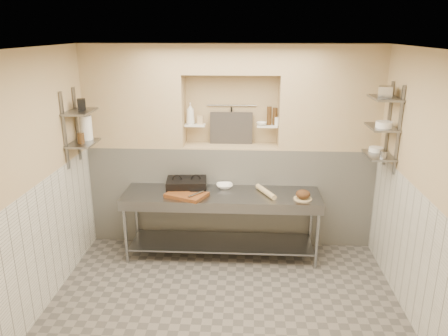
# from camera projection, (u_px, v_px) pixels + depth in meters

# --- Properties ---
(floor) EXTENTS (4.00, 3.90, 0.10)m
(floor) POSITION_uv_depth(u_px,v_px,m) (224.00, 311.00, 4.91)
(floor) COLOR #655F5A
(floor) RESTS_ON ground
(ceiling) EXTENTS (4.00, 3.90, 0.10)m
(ceiling) POSITION_uv_depth(u_px,v_px,m) (224.00, 43.00, 4.03)
(ceiling) COLOR silver
(ceiling) RESTS_ON ground
(wall_left) EXTENTS (0.10, 3.90, 2.80)m
(wall_left) POSITION_uv_depth(u_px,v_px,m) (29.00, 186.00, 4.57)
(wall_left) COLOR tan
(wall_left) RESTS_ON ground
(wall_right) EXTENTS (0.10, 3.90, 2.80)m
(wall_right) POSITION_uv_depth(u_px,v_px,m) (429.00, 194.00, 4.36)
(wall_right) COLOR tan
(wall_right) RESTS_ON ground
(wall_back) EXTENTS (4.00, 0.10, 2.80)m
(wall_back) POSITION_uv_depth(u_px,v_px,m) (232.00, 142.00, 6.37)
(wall_back) COLOR tan
(wall_back) RESTS_ON ground
(wall_front) EXTENTS (4.00, 0.10, 2.80)m
(wall_front) POSITION_uv_depth(u_px,v_px,m) (205.00, 309.00, 2.56)
(wall_front) COLOR tan
(wall_front) RESTS_ON ground
(backwall_lower) EXTENTS (4.00, 0.40, 1.40)m
(backwall_lower) POSITION_uv_depth(u_px,v_px,m) (231.00, 193.00, 6.34)
(backwall_lower) COLOR silver
(backwall_lower) RESTS_ON floor
(alcove_sill) EXTENTS (1.30, 0.40, 0.02)m
(alcove_sill) POSITION_uv_depth(u_px,v_px,m) (231.00, 146.00, 6.13)
(alcove_sill) COLOR tan
(alcove_sill) RESTS_ON backwall_lower
(backwall_pillar_left) EXTENTS (1.35, 0.40, 1.40)m
(backwall_pillar_left) POSITION_uv_depth(u_px,v_px,m) (135.00, 96.00, 5.99)
(backwall_pillar_left) COLOR tan
(backwall_pillar_left) RESTS_ON backwall_lower
(backwall_pillar_right) EXTENTS (1.35, 0.40, 1.40)m
(backwall_pillar_right) POSITION_uv_depth(u_px,v_px,m) (330.00, 97.00, 5.85)
(backwall_pillar_right) COLOR tan
(backwall_pillar_right) RESTS_ON backwall_lower
(backwall_header) EXTENTS (1.30, 0.40, 0.40)m
(backwall_header) POSITION_uv_depth(u_px,v_px,m) (231.00, 59.00, 5.77)
(backwall_header) COLOR tan
(backwall_header) RESTS_ON backwall_lower
(wainscot_left) EXTENTS (0.02, 3.90, 1.40)m
(wainscot_left) POSITION_uv_depth(u_px,v_px,m) (43.00, 246.00, 4.78)
(wainscot_left) COLOR silver
(wainscot_left) RESTS_ON floor
(wainscot_right) EXTENTS (0.02, 3.90, 1.40)m
(wainscot_right) POSITION_uv_depth(u_px,v_px,m) (413.00, 256.00, 4.57)
(wainscot_right) COLOR silver
(wainscot_right) RESTS_ON floor
(alcove_shelf_left) EXTENTS (0.28, 0.16, 0.02)m
(alcove_shelf_left) POSITION_uv_depth(u_px,v_px,m) (195.00, 125.00, 6.07)
(alcove_shelf_left) COLOR white
(alcove_shelf_left) RESTS_ON backwall_lower
(alcove_shelf_right) EXTENTS (0.28, 0.16, 0.02)m
(alcove_shelf_right) POSITION_uv_depth(u_px,v_px,m) (267.00, 126.00, 6.01)
(alcove_shelf_right) COLOR white
(alcove_shelf_right) RESTS_ON backwall_lower
(utensil_rail) EXTENTS (0.70, 0.02, 0.02)m
(utensil_rail) POSITION_uv_depth(u_px,v_px,m) (232.00, 105.00, 6.13)
(utensil_rail) COLOR gray
(utensil_rail) RESTS_ON wall_back
(hanging_steel) EXTENTS (0.02, 0.02, 0.30)m
(hanging_steel) POSITION_uv_depth(u_px,v_px,m) (231.00, 118.00, 6.16)
(hanging_steel) COLOR black
(hanging_steel) RESTS_ON utensil_rail
(splash_panel) EXTENTS (0.60, 0.08, 0.45)m
(splash_panel) POSITION_uv_depth(u_px,v_px,m) (231.00, 128.00, 6.15)
(splash_panel) COLOR #383330
(splash_panel) RESTS_ON alcove_sill
(shelf_rail_left_a) EXTENTS (0.03, 0.03, 0.95)m
(shelf_rail_left_a) POSITION_uv_depth(u_px,v_px,m) (77.00, 124.00, 5.64)
(shelf_rail_left_a) COLOR slate
(shelf_rail_left_a) RESTS_ON wall_left
(shelf_rail_left_b) EXTENTS (0.03, 0.03, 0.95)m
(shelf_rail_left_b) POSITION_uv_depth(u_px,v_px,m) (65.00, 131.00, 5.26)
(shelf_rail_left_b) COLOR slate
(shelf_rail_left_b) RESTS_ON wall_left
(wall_shelf_left_lower) EXTENTS (0.30, 0.50, 0.02)m
(wall_shelf_left_lower) POSITION_uv_depth(u_px,v_px,m) (83.00, 143.00, 5.50)
(wall_shelf_left_lower) COLOR slate
(wall_shelf_left_lower) RESTS_ON wall_left
(wall_shelf_left_upper) EXTENTS (0.30, 0.50, 0.03)m
(wall_shelf_left_upper) POSITION_uv_depth(u_px,v_px,m) (80.00, 112.00, 5.38)
(wall_shelf_left_upper) COLOR slate
(wall_shelf_left_upper) RESTS_ON wall_left
(shelf_rail_right_a) EXTENTS (0.03, 0.03, 1.05)m
(shelf_rail_right_a) POSITION_uv_depth(u_px,v_px,m) (388.00, 124.00, 5.41)
(shelf_rail_right_a) COLOR slate
(shelf_rail_right_a) RESTS_ON wall_right
(shelf_rail_right_b) EXTENTS (0.03, 0.03, 1.05)m
(shelf_rail_right_b) POSITION_uv_depth(u_px,v_px,m) (399.00, 131.00, 5.03)
(shelf_rail_right_b) COLOR slate
(shelf_rail_right_b) RESTS_ON wall_right
(wall_shelf_right_lower) EXTENTS (0.30, 0.50, 0.02)m
(wall_shelf_right_lower) POSITION_uv_depth(u_px,v_px,m) (379.00, 155.00, 5.34)
(wall_shelf_right_lower) COLOR slate
(wall_shelf_right_lower) RESTS_ON wall_right
(wall_shelf_right_mid) EXTENTS (0.30, 0.50, 0.02)m
(wall_shelf_right_mid) POSITION_uv_depth(u_px,v_px,m) (382.00, 127.00, 5.23)
(wall_shelf_right_mid) COLOR slate
(wall_shelf_right_mid) RESTS_ON wall_right
(wall_shelf_right_upper) EXTENTS (0.30, 0.50, 0.03)m
(wall_shelf_right_upper) POSITION_uv_depth(u_px,v_px,m) (385.00, 98.00, 5.12)
(wall_shelf_right_upper) COLOR slate
(wall_shelf_right_upper) RESTS_ON wall_right
(prep_table) EXTENTS (2.60, 0.70, 0.90)m
(prep_table) POSITION_uv_depth(u_px,v_px,m) (221.00, 212.00, 5.83)
(prep_table) COLOR gray
(prep_table) RESTS_ON floor
(panini_press) EXTENTS (0.56, 0.43, 0.14)m
(panini_press) POSITION_uv_depth(u_px,v_px,m) (187.00, 184.00, 5.89)
(panini_press) COLOR black
(panini_press) RESTS_ON prep_table
(cutting_board) EXTENTS (0.59, 0.52, 0.04)m
(cutting_board) POSITION_uv_depth(u_px,v_px,m) (187.00, 195.00, 5.66)
(cutting_board) COLOR brown
(cutting_board) RESTS_ON prep_table
(knife_blade) EXTENTS (0.26, 0.06, 0.01)m
(knife_blade) POSITION_uv_depth(u_px,v_px,m) (200.00, 192.00, 5.70)
(knife_blade) COLOR gray
(knife_blade) RESTS_ON cutting_board
(tongs) EXTENTS (0.19, 0.23, 0.02)m
(tongs) POSITION_uv_depth(u_px,v_px,m) (196.00, 194.00, 5.59)
(tongs) COLOR gray
(tongs) RESTS_ON cutting_board
(mixing_bowl) EXTENTS (0.25, 0.25, 0.05)m
(mixing_bowl) POSITION_uv_depth(u_px,v_px,m) (225.00, 186.00, 5.96)
(mixing_bowl) COLOR white
(mixing_bowl) RESTS_ON prep_table
(rolling_pin) EXTENTS (0.26, 0.45, 0.07)m
(rolling_pin) POSITION_uv_depth(u_px,v_px,m) (266.00, 192.00, 5.73)
(rolling_pin) COLOR tan
(rolling_pin) RESTS_ON prep_table
(bread_board) EXTENTS (0.23, 0.23, 0.01)m
(bread_board) POSITION_uv_depth(u_px,v_px,m) (303.00, 199.00, 5.57)
(bread_board) COLOR tan
(bread_board) RESTS_ON prep_table
(bread_loaf) EXTENTS (0.19, 0.19, 0.11)m
(bread_loaf) POSITION_uv_depth(u_px,v_px,m) (303.00, 194.00, 5.55)
(bread_loaf) COLOR #4C2D19
(bread_loaf) RESTS_ON bread_board
(bottle_soap) EXTENTS (0.12, 0.12, 0.30)m
(bottle_soap) POSITION_uv_depth(u_px,v_px,m) (190.00, 114.00, 6.02)
(bottle_soap) COLOR white
(bottle_soap) RESTS_ON alcove_shelf_left
(jar_alcove) EXTENTS (0.08, 0.08, 0.12)m
(jar_alcove) POSITION_uv_depth(u_px,v_px,m) (200.00, 120.00, 6.05)
(jar_alcove) COLOR tan
(jar_alcove) RESTS_ON alcove_shelf_left
(bowl_alcove) EXTENTS (0.16, 0.16, 0.04)m
(bowl_alcove) POSITION_uv_depth(u_px,v_px,m) (262.00, 124.00, 5.98)
(bowl_alcove) COLOR white
(bowl_alcove) RESTS_ON alcove_shelf_right
(condiment_a) EXTENTS (0.06, 0.06, 0.24)m
(condiment_a) POSITION_uv_depth(u_px,v_px,m) (275.00, 116.00, 5.98)
(condiment_a) COLOR #402A14
(condiment_a) RESTS_ON alcove_shelf_right
(condiment_b) EXTENTS (0.06, 0.06, 0.26)m
(condiment_b) POSITION_uv_depth(u_px,v_px,m) (269.00, 116.00, 5.97)
(condiment_b) COLOR #402A14
(condiment_b) RESTS_ON alcove_shelf_right
(condiment_c) EXTENTS (0.06, 0.06, 0.11)m
(condiment_c) POSITION_uv_depth(u_px,v_px,m) (277.00, 121.00, 5.97)
(condiment_c) COLOR white
(condiment_c) RESTS_ON alcove_shelf_right
(jug_left) EXTENTS (0.15, 0.15, 0.31)m
(jug_left) POSITION_uv_depth(u_px,v_px,m) (86.00, 128.00, 5.59)
(jug_left) COLOR white
(jug_left) RESTS_ON wall_shelf_left_lower
(jar_left) EXTENTS (0.09, 0.09, 0.13)m
(jar_left) POSITION_uv_depth(u_px,v_px,m) (81.00, 138.00, 5.43)
(jar_left) COLOR #402A14
(jar_left) RESTS_ON wall_shelf_left_lower
(box_left_upper) EXTENTS (0.12, 0.12, 0.14)m
(box_left_upper) POSITION_uv_depth(u_px,v_px,m) (81.00, 104.00, 5.43)
(box_left_upper) COLOR black
(box_left_upper) RESTS_ON wall_shelf_left_upper
(bowl_right) EXTENTS (0.18, 0.18, 0.05)m
(bowl_right) POSITION_uv_depth(u_px,v_px,m) (376.00, 149.00, 5.45)
(bowl_right) COLOR white
(bowl_right) RESTS_ON wall_shelf_right_lower
(canister_right) EXTENTS (0.09, 0.09, 0.09)m
(canister_right) POSITION_uv_depth(u_px,v_px,m) (383.00, 155.00, 5.15)
(canister_right) COLOR gray
(canister_right) RESTS_ON wall_shelf_right_lower
(bowl_right_mid) EXTENTS (0.20, 0.20, 0.07)m
(bowl_right_mid) POSITION_uv_depth(u_px,v_px,m) (384.00, 125.00, 5.15)
(bowl_right_mid) COLOR white
(bowl_right_mid) RESTS_ON wall_shelf_right_mid
(basket_right) EXTENTS (0.21, 0.23, 0.12)m
(basket_right) POSITION_uv_depth(u_px,v_px,m) (385.00, 91.00, 5.12)
(basket_right) COLOR gray
(basket_right) RESTS_ON wall_shelf_right_upper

